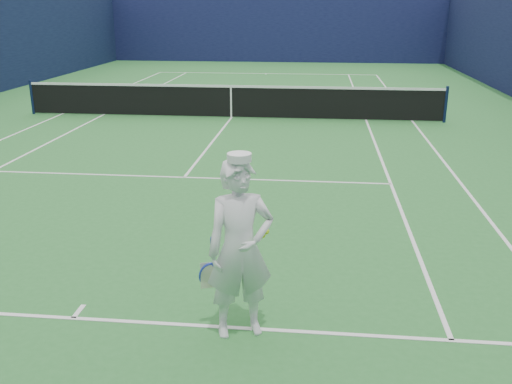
# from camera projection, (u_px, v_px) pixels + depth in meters

# --- Properties ---
(ground) EXTENTS (80.00, 80.00, 0.00)m
(ground) POSITION_uv_depth(u_px,v_px,m) (231.00, 118.00, 17.59)
(ground) COLOR #2C7431
(ground) RESTS_ON ground
(court_markings) EXTENTS (11.03, 23.83, 0.01)m
(court_markings) POSITION_uv_depth(u_px,v_px,m) (231.00, 118.00, 17.59)
(court_markings) COLOR white
(court_markings) RESTS_ON ground
(windscreen_fence) EXTENTS (20.12, 36.12, 4.00)m
(windscreen_fence) POSITION_uv_depth(u_px,v_px,m) (230.00, 52.00, 16.96)
(windscreen_fence) COLOR #10143D
(windscreen_fence) RESTS_ON ground
(tennis_net) EXTENTS (12.88, 0.09, 1.07)m
(tennis_net) POSITION_uv_depth(u_px,v_px,m) (231.00, 100.00, 17.42)
(tennis_net) COLOR #141E4C
(tennis_net) RESTS_ON ground
(tennis_player) EXTENTS (0.89, 0.67, 1.97)m
(tennis_player) POSITION_uv_depth(u_px,v_px,m) (240.00, 249.00, 5.82)
(tennis_player) COLOR white
(tennis_player) RESTS_ON ground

